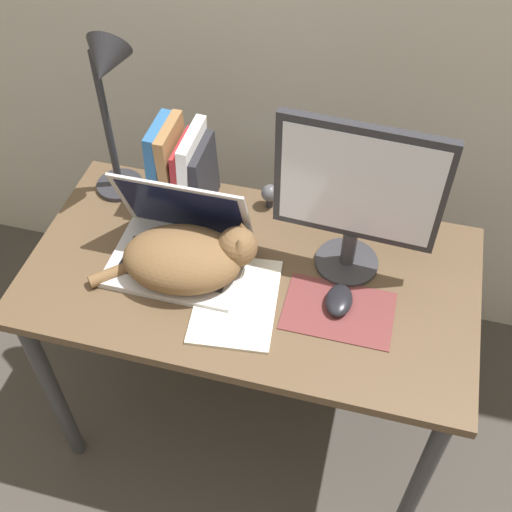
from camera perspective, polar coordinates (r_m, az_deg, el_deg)
name	(u,v)px	position (r m, az deg, el deg)	size (l,w,h in m)	color
ground_plane	(227,503)	(2.10, -2.63, -21.06)	(12.00, 12.00, 0.00)	#3D3833
desk	(251,296)	(1.68, -0.47, -3.60)	(1.13, 0.61, 0.74)	brown
laptop	(180,246)	(1.62, -6.80, 0.89)	(0.34, 0.24, 0.24)	#B7B7BC
cat	(188,258)	(1.56, -6.06, -0.14)	(0.40, 0.24, 0.15)	brown
external_monitor	(357,195)	(1.48, 8.97, 5.40)	(0.39, 0.16, 0.43)	#333338
mousepad	(339,311)	(1.54, 7.35, -4.85)	(0.26, 0.17, 0.00)	brown
computer_mouse	(339,300)	(1.54, 7.39, -3.93)	(0.06, 0.10, 0.03)	black
book_row	(182,168)	(1.73, -6.62, 7.74)	(0.16, 0.17, 0.25)	#285B93
desk_lamp	(108,92)	(1.63, -13.06, 14.00)	(0.17, 0.17, 0.50)	#28282D
notepad	(236,301)	(1.55, -1.79, -3.98)	(0.22, 0.30, 0.01)	silver
webcam	(270,194)	(1.74, 1.23, 5.56)	(0.05, 0.05, 0.07)	#232328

